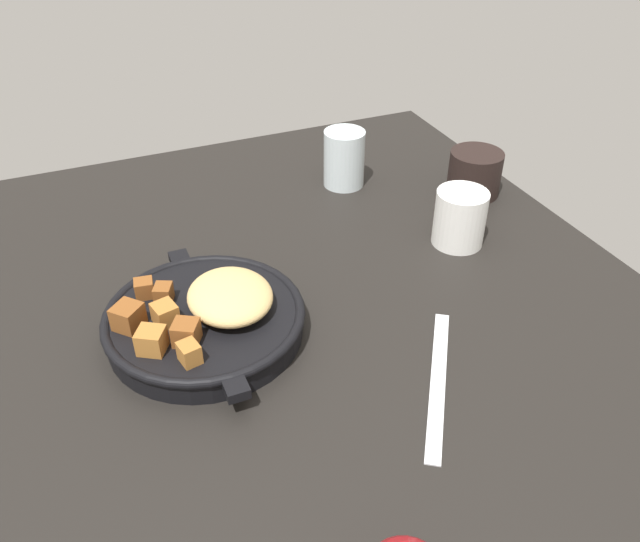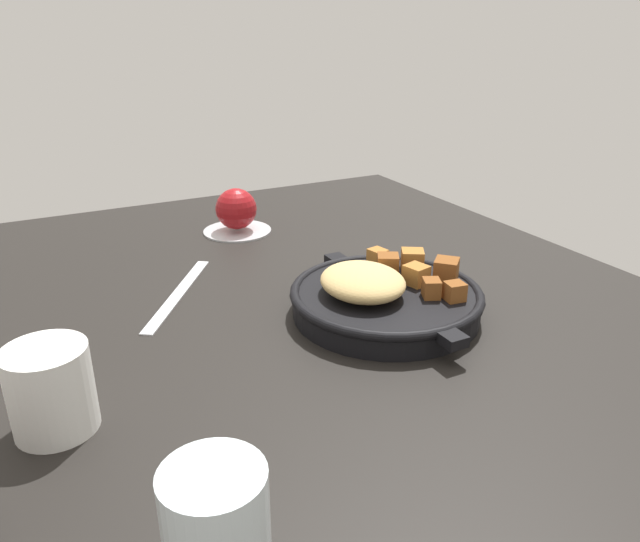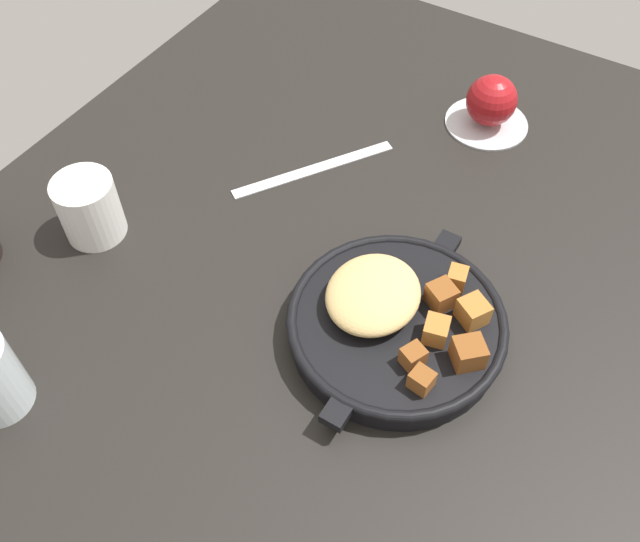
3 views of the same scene
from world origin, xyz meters
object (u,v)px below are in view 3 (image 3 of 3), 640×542
object	(u,v)px
white_creamer_pitcher	(89,208)
butter_knife	(314,169)
red_apple	(492,100)
cast_iron_skillet	(395,321)

from	to	relation	value
white_creamer_pitcher	butter_knife	bearing A→B (deg)	-36.56
red_apple	butter_knife	size ratio (longest dim) A/B	0.30
cast_iron_skillet	white_creamer_pitcher	world-z (taller)	white_creamer_pitcher
red_apple	white_creamer_pitcher	distance (cm)	53.77
white_creamer_pitcher	cast_iron_skillet	bearing A→B (deg)	-81.69
butter_knife	white_creamer_pitcher	world-z (taller)	white_creamer_pitcher
cast_iron_skillet	white_creamer_pitcher	bearing A→B (deg)	98.31
red_apple	white_creamer_pitcher	size ratio (longest dim) A/B	0.86
red_apple	butter_knife	distance (cm)	25.85
red_apple	butter_knife	bearing A→B (deg)	142.41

